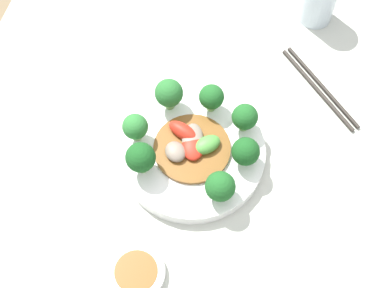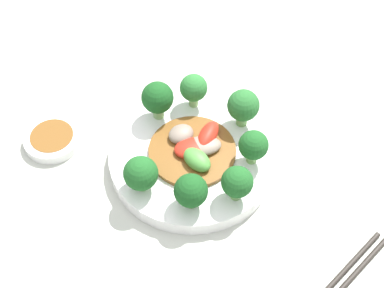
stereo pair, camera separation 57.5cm
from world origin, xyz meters
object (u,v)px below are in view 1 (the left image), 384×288
at_px(broccoli_northeast, 169,93).
at_px(broccoli_north, 135,127).
at_px(broccoli_northwest, 141,158).
at_px(stirfry_center, 191,145).
at_px(broccoli_south, 245,154).
at_px(plate, 192,153).
at_px(broccoli_southeast, 245,117).
at_px(sauce_dish, 136,273).
at_px(broccoli_southwest, 220,187).
at_px(chopsticks, 320,88).
at_px(broccoli_east, 213,98).

xyz_separation_m(broccoli_northeast, broccoli_north, (-0.07, 0.04, -0.00)).
xyz_separation_m(broccoli_northwest, stirfry_center, (0.06, -0.07, -0.03)).
relative_size(broccoli_northeast, broccoli_northwest, 0.99).
bearing_deg(broccoli_north, broccoli_south, -91.54).
bearing_deg(plate, broccoli_southeast, -50.37).
bearing_deg(plate, sauce_dish, 170.89).
distance_m(broccoli_south, broccoli_northeast, 0.16).
xyz_separation_m(broccoli_southeast, broccoli_northeast, (0.01, 0.13, 0.00)).
distance_m(broccoli_northwest, broccoli_north, 0.06).
distance_m(broccoli_southwest, broccoli_north, 0.17).
xyz_separation_m(chopsticks, sauce_dish, (-0.40, 0.23, 0.00)).
relative_size(plate, broccoli_northeast, 3.81).
height_order(broccoli_east, broccoli_southwest, broccoli_east).
distance_m(broccoli_southwest, broccoli_northeast, 0.19).
height_order(broccoli_northeast, broccoli_northwest, same).
distance_m(broccoli_southeast, sauce_dish, 0.30).
bearing_deg(broccoli_northwest, broccoli_east, -31.53).
bearing_deg(broccoli_south, sauce_dish, 149.96).
bearing_deg(chopsticks, broccoli_south, 151.11).
xyz_separation_m(broccoli_south, broccoli_southeast, (0.07, 0.01, 0.00)).
xyz_separation_m(broccoli_east, stirfry_center, (-0.08, 0.02, -0.03)).
distance_m(broccoli_east, chopsticks, 0.21).
height_order(broccoli_east, broccoli_north, same).
bearing_deg(plate, broccoli_south, -92.49).
bearing_deg(sauce_dish, plate, -9.11).
distance_m(broccoli_east, broccoli_southeast, 0.06).
bearing_deg(broccoli_south, broccoli_east, 38.81).
distance_m(broccoli_northwest, stirfry_center, 0.09).
bearing_deg(stirfry_center, broccoli_north, 91.54).
relative_size(broccoli_north, stirfry_center, 0.46).
bearing_deg(plate, broccoli_northwest, 127.06).
xyz_separation_m(plate, broccoli_southeast, (0.06, -0.07, 0.05)).
relative_size(broccoli_south, stirfry_center, 0.43).
relative_size(broccoli_northeast, stirfry_center, 0.50).
bearing_deg(broccoli_northeast, broccoli_east, -80.76).
relative_size(broccoli_north, sauce_dish, 0.67).
distance_m(broccoli_east, broccoli_northwest, 0.16).
distance_m(broccoli_north, stirfry_center, 0.10).
bearing_deg(broccoli_north, chopsticks, -57.04).
relative_size(broccoli_southwest, sauce_dish, 0.64).
bearing_deg(broccoli_southeast, sauce_dish, 158.52).
height_order(broccoli_north, stirfry_center, broccoli_north).
relative_size(broccoli_east, sauce_dish, 0.66).
relative_size(broccoli_northeast, chopsticks, 0.41).
xyz_separation_m(broccoli_southeast, sauce_dish, (-0.28, 0.11, -0.05)).
xyz_separation_m(broccoli_northwest, chopsticks, (0.24, -0.26, -0.06)).
height_order(broccoli_northwest, stirfry_center, broccoli_northwest).
distance_m(plate, stirfry_center, 0.02).
height_order(broccoli_east, sauce_dish, broccoli_east).
bearing_deg(broccoli_southwest, broccoli_east, 16.58).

